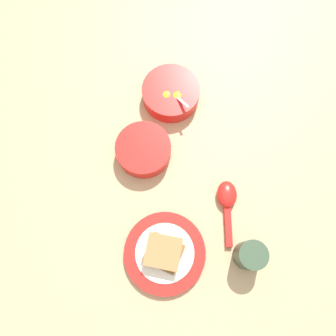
{
  "coord_description": "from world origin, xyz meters",
  "views": [
    {
      "loc": [
        0.15,
        0.13,
        0.86
      ],
      "look_at": [
        0.0,
        -0.06,
        0.02
      ],
      "focal_mm": 35.0,
      "sensor_mm": 36.0,
      "label": 1
    }
  ],
  "objects_px": {
    "toast_sandwich": "(163,252)",
    "drinking_cup": "(250,255)",
    "soup_spoon": "(227,200)",
    "toast_plate": "(165,253)",
    "egg_bowl": "(171,93)",
    "congee_bowl": "(144,150)"
  },
  "relations": [
    {
      "from": "toast_sandwich",
      "to": "drinking_cup",
      "type": "relative_size",
      "value": 1.43
    },
    {
      "from": "toast_plate",
      "to": "congee_bowl",
      "type": "relative_size",
      "value": 1.38
    },
    {
      "from": "egg_bowl",
      "to": "toast_sandwich",
      "type": "height_order",
      "value": "egg_bowl"
    },
    {
      "from": "toast_plate",
      "to": "congee_bowl",
      "type": "xyz_separation_m",
      "value": [
        -0.11,
        -0.25,
        0.02
      ]
    },
    {
      "from": "soup_spoon",
      "to": "toast_plate",
      "type": "bearing_deg",
      "value": 2.72
    },
    {
      "from": "egg_bowl",
      "to": "soup_spoon",
      "type": "distance_m",
      "value": 0.34
    },
    {
      "from": "egg_bowl",
      "to": "soup_spoon",
      "type": "height_order",
      "value": "egg_bowl"
    },
    {
      "from": "egg_bowl",
      "to": "toast_sandwich",
      "type": "xyz_separation_m",
      "value": [
        0.28,
        0.34,
        0.01
      ]
    },
    {
      "from": "toast_plate",
      "to": "soup_spoon",
      "type": "bearing_deg",
      "value": -177.28
    },
    {
      "from": "toast_plate",
      "to": "egg_bowl",
      "type": "bearing_deg",
      "value": -128.87
    },
    {
      "from": "toast_sandwich",
      "to": "drinking_cup",
      "type": "bearing_deg",
      "value": 141.39
    },
    {
      "from": "egg_bowl",
      "to": "toast_sandwich",
      "type": "distance_m",
      "value": 0.44
    },
    {
      "from": "drinking_cup",
      "to": "toast_sandwich",
      "type": "bearing_deg",
      "value": -38.61
    },
    {
      "from": "toast_plate",
      "to": "toast_sandwich",
      "type": "distance_m",
      "value": 0.03
    },
    {
      "from": "toast_plate",
      "to": "drinking_cup",
      "type": "distance_m",
      "value": 0.21
    },
    {
      "from": "congee_bowl",
      "to": "drinking_cup",
      "type": "xyz_separation_m",
      "value": [
        -0.05,
        0.38,
        0.02
      ]
    },
    {
      "from": "toast_sandwich",
      "to": "drinking_cup",
      "type": "xyz_separation_m",
      "value": [
        -0.16,
        0.13,
        0.01
      ]
    },
    {
      "from": "toast_plate",
      "to": "soup_spoon",
      "type": "distance_m",
      "value": 0.21
    },
    {
      "from": "soup_spoon",
      "to": "drinking_cup",
      "type": "relative_size",
      "value": 1.93
    },
    {
      "from": "drinking_cup",
      "to": "egg_bowl",
      "type": "bearing_deg",
      "value": -103.58
    },
    {
      "from": "toast_sandwich",
      "to": "congee_bowl",
      "type": "xyz_separation_m",
      "value": [
        -0.12,
        -0.25,
        -0.01
      ]
    },
    {
      "from": "egg_bowl",
      "to": "soup_spoon",
      "type": "bearing_deg",
      "value": 78.96
    }
  ]
}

